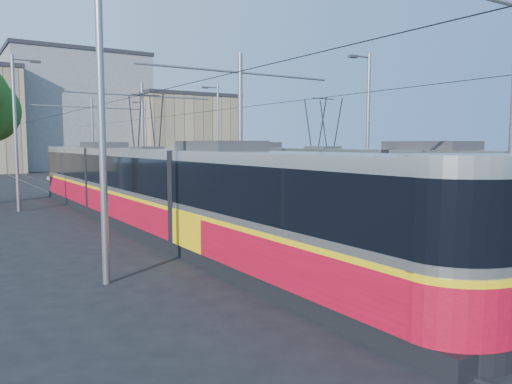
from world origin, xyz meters
TOP-DOWN VIEW (x-y plane):
  - ground at (0.00, 0.00)m, footprint 160.00×160.00m
  - platform at (0.00, 17.00)m, footprint 4.00×50.00m
  - tactile_strip_left at (-1.45, 17.00)m, footprint 0.70×50.00m
  - tactile_strip_right at (1.45, 17.00)m, footprint 0.70×50.00m
  - rails at (0.00, 17.00)m, footprint 8.71×70.00m
  - track_arrow at (-3.60, -3.00)m, footprint 1.20×5.00m
  - tram_left at (-3.60, 9.54)m, footprint 2.43×31.74m
  - tram_right at (3.60, 6.87)m, footprint 2.43×28.98m
  - catenary at (0.00, 14.15)m, footprint 9.20×70.00m
  - street_lamps at (-0.00, 21.00)m, footprint 15.18×38.22m
  - shelter at (0.54, 14.89)m, footprint 1.03×1.29m
  - building_centre at (6.00, 64.00)m, footprint 18.36×14.28m
  - building_right at (20.00, 58.00)m, footprint 14.28×10.20m

SIDE VIEW (x-z plane):
  - ground at x=0.00m, z-range 0.00..0.00m
  - track_arrow at x=-3.60m, z-range 0.00..0.01m
  - rails at x=0.00m, z-range 0.00..0.03m
  - platform at x=0.00m, z-range 0.00..0.30m
  - tactile_strip_left at x=-1.45m, z-range 0.30..0.31m
  - tactile_strip_right at x=1.45m, z-range 0.30..0.31m
  - shelter at x=0.54m, z-range 0.36..2.83m
  - tram_left at x=-3.60m, z-range -1.04..4.46m
  - tram_right at x=3.60m, z-range -0.89..4.61m
  - street_lamps at x=0.00m, z-range 0.18..8.18m
  - catenary at x=0.00m, z-range 1.02..8.02m
  - building_right at x=20.00m, z-range 0.01..10.72m
  - building_centre at x=6.00m, z-range 0.01..16.12m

